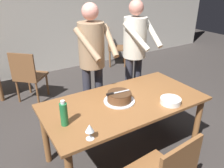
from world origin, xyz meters
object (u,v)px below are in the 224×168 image
Objects in this scene: cake_on_platter at (119,97)px; water_bottle at (64,114)px; main_dining_table at (125,109)px; plate_stack at (171,101)px; background_chair_1 at (28,75)px; background_chair_0 at (114,45)px; cake_knife at (113,93)px; person_cutting_cake at (92,57)px; person_standing_beside at (135,48)px; wine_glass_near at (90,129)px.

water_bottle is (-0.66, -0.10, 0.06)m from cake_on_platter.
plate_stack is at bearing -37.74° from main_dining_table.
background_chair_1 is at bearing 107.23° from main_dining_table.
plate_stack is 3.31m from background_chair_0.
person_cutting_cake reaches higher than cake_knife.
person_cutting_cake reaches higher than cake_on_platter.
wine_glass_near is at bearing -139.50° from person_standing_beside.
water_bottle is (-0.59, -0.10, -0.00)m from cake_knife.
main_dining_table is 0.25m from cake_knife.
water_bottle is 0.15× the size of person_cutting_cake.
background_chair_0 is 2.35m from background_chair_1.
person_standing_beside reaches higher than cake_on_platter.
person_cutting_cake reaches higher than plate_stack.
cake_knife is 0.63m from wine_glass_near.
person_standing_beside is (0.25, 0.99, 0.30)m from plate_stack.
person_cutting_cake and person_standing_beside have the same top height.
water_bottle is 0.28× the size of background_chair_0.
main_dining_table is 0.50m from plate_stack.
water_bottle is at bearing -171.59° from cake_on_platter.
main_dining_table is 0.74m from wine_glass_near.
background_chair_0 is (1.66, 2.75, -0.31)m from cake_on_platter.
background_chair_0 is (1.60, 2.77, -0.16)m from main_dining_table.
person_standing_beside is at bearing 75.62° from plate_stack.
water_bottle reaches higher than wine_glass_near.
person_standing_beside is 2.36m from background_chair_0.
wine_glass_near is 3.86m from background_chair_0.
plate_stack reaches higher than main_dining_table.
wine_glass_near is at bearing -148.32° from main_dining_table.
person_standing_beside reaches higher than plate_stack.
background_chair_0 reaches higher than cake_on_platter.
cake_knife is at bearing 147.62° from plate_stack.
plate_stack is 1.13m from water_bottle.
person_standing_beside is at bearing 40.72° from cake_knife.
person_cutting_cake reaches higher than background_chair_0.
water_bottle is 1.02m from person_cutting_cake.
person_standing_beside is (0.64, 0.69, 0.43)m from main_dining_table.
water_bottle is at bearing -129.12° from background_chair_0.
person_cutting_cake reaches higher than wine_glass_near.
wine_glass_near is 1.20m from person_cutting_cake.
person_standing_beside is (0.70, 0.67, 0.27)m from cake_on_platter.
plate_stack is 0.24× the size of background_chair_0.
person_standing_beside reaches higher than background_chair_0.
background_chair_0 is at bearing 59.99° from main_dining_table.
cake_knife is 0.62m from plate_stack.
cake_knife is 1.88× the size of wine_glass_near.
plate_stack is at bearing -104.38° from person_standing_beside.
cake_on_platter is 0.68m from wine_glass_near.
water_bottle is 2.09m from background_chair_1.
water_bottle is 0.15× the size of person_standing_beside.
wine_glass_near is 0.32m from water_bottle.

